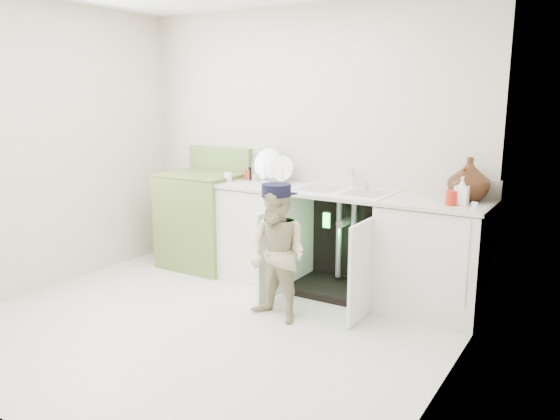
{
  "coord_description": "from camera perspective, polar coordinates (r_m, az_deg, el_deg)",
  "views": [
    {
      "loc": [
        2.5,
        -2.95,
        1.7
      ],
      "look_at": [
        0.24,
        0.7,
        0.79
      ],
      "focal_mm": 35.0,
      "sensor_mm": 36.0,
      "label": 1
    }
  ],
  "objects": [
    {
      "name": "counter_run",
      "position": [
        4.74,
        6.83,
        -3.12
      ],
      "size": [
        2.44,
        1.02,
        1.23
      ],
      "color": "white",
      "rests_on": "ground"
    },
    {
      "name": "avocado_stove",
      "position": [
        5.52,
        -7.96,
        -0.88
      ],
      "size": [
        0.76,
        0.65,
        1.18
      ],
      "color": "olive",
      "rests_on": "ground"
    },
    {
      "name": "ground",
      "position": [
        4.22,
        -7.95,
        -11.94
      ],
      "size": [
        3.5,
        3.5,
        0.0
      ],
      "primitive_type": "plane",
      "color": "beige",
      "rests_on": "ground"
    },
    {
      "name": "room_shell",
      "position": [
        3.89,
        -8.48,
        5.16
      ],
      "size": [
        6.0,
        5.5,
        1.26
      ],
      "color": "beige",
      "rests_on": "ground"
    },
    {
      "name": "repair_worker",
      "position": [
        4.12,
        -0.26,
        -4.55
      ],
      "size": [
        0.56,
        0.69,
        1.05
      ],
      "rotation": [
        0.0,
        0.0,
        -0.15
      ],
      "color": "#C6BB8E",
      "rests_on": "ground"
    }
  ]
}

